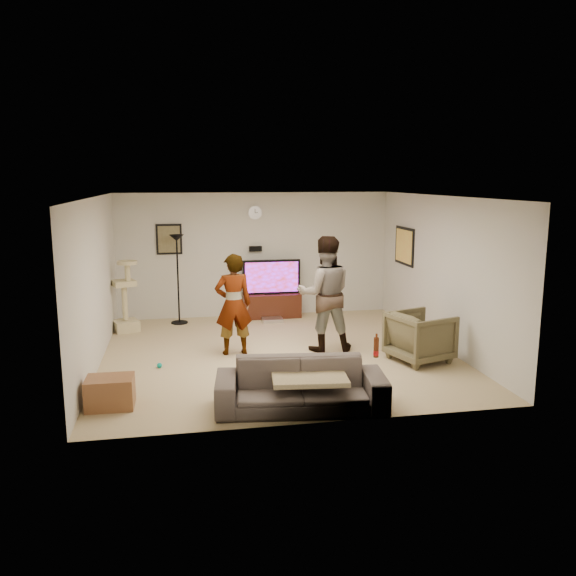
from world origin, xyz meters
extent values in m
cube|color=#C4B780|center=(0.00, 0.00, -0.01)|extent=(5.50, 5.50, 0.02)
cube|color=silver|center=(0.00, 0.00, 2.51)|extent=(5.50, 5.50, 0.02)
cube|color=beige|center=(0.00, 2.75, 1.25)|extent=(5.50, 0.04, 2.50)
cube|color=beige|center=(0.00, -2.75, 1.25)|extent=(5.50, 0.04, 2.50)
cube|color=beige|center=(-2.75, 0.00, 1.25)|extent=(0.04, 5.50, 2.50)
cube|color=beige|center=(2.75, 0.00, 1.25)|extent=(0.04, 5.50, 2.50)
cylinder|color=white|center=(0.00, 2.72, 2.10)|extent=(0.26, 0.04, 0.26)
cube|color=black|center=(0.00, 2.69, 1.38)|extent=(0.25, 0.10, 0.10)
cube|color=brown|center=(-1.70, 2.73, 1.60)|extent=(0.42, 0.03, 0.52)
cube|color=#FFBE54|center=(2.73, 1.60, 1.50)|extent=(0.03, 0.78, 0.62)
cube|color=#37160C|center=(0.29, 2.50, 0.24)|extent=(1.16, 0.45, 0.48)
cube|color=silver|center=(0.25, 2.11, 0.04)|extent=(0.40, 0.30, 0.07)
cube|color=black|center=(0.29, 2.50, 0.83)|extent=(1.16, 0.08, 0.69)
cube|color=#891EF1|center=(0.29, 2.46, 0.83)|extent=(1.07, 0.01, 0.61)
cylinder|color=black|center=(-1.55, 2.33, 0.86)|extent=(0.32, 0.32, 1.72)
cube|color=#C6BA8B|center=(-2.52, 1.90, 0.66)|extent=(0.54, 0.54, 1.32)
imported|color=#B1B1B1|center=(-0.69, 0.12, 0.81)|extent=(0.62, 0.44, 1.62)
imported|color=#284F8E|center=(0.78, 0.06, 0.94)|extent=(0.96, 0.78, 1.88)
imported|color=#4E4440|center=(-0.11, -2.30, 0.30)|extent=(2.14, 1.05, 0.60)
cube|color=tan|center=(-0.01, -2.30, 0.41)|extent=(0.97, 0.79, 0.06)
cylinder|color=#501F0A|center=(0.84, -2.30, 0.73)|extent=(0.06, 0.06, 0.25)
imported|color=brown|center=(2.09, -0.77, 0.38)|extent=(1.05, 1.03, 0.77)
cube|color=brown|center=(-2.40, -1.82, 0.19)|extent=(0.58, 0.44, 0.38)
sphere|color=#069689|center=(-1.86, -0.39, 0.04)|extent=(0.08, 0.08, 0.08)
camera|label=1|loc=(-1.50, -8.89, 2.78)|focal=36.31mm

